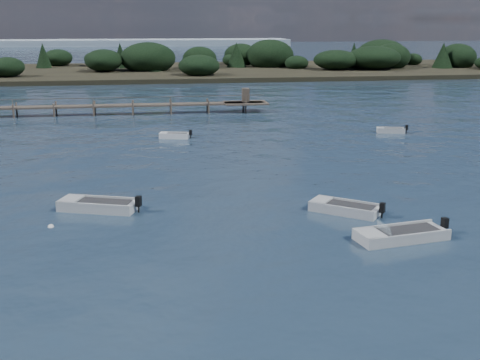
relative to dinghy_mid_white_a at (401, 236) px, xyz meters
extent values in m
plane|color=#182738|center=(-4.85, 54.60, -0.15)|extent=(400.00, 400.00, 0.00)
cube|color=#A1A5A7|center=(0.02, 0.00, -0.05)|extent=(4.73, 2.40, 0.66)
cube|color=#A1A5A7|center=(-1.68, -0.27, 0.33)|extent=(1.32, 1.68, 0.13)
cube|color=#252527|center=(0.37, 0.06, 0.26)|extent=(3.25, 1.83, 0.11)
cube|color=#A1A5A7|center=(0.14, -0.78, 0.33)|extent=(4.48, 0.84, 0.13)
cube|color=#A1A5A7|center=(-0.11, 0.78, 0.33)|extent=(4.48, 0.84, 0.13)
cube|color=black|center=(2.45, 0.40, 0.45)|extent=(0.31, 0.36, 0.52)
cylinder|color=black|center=(2.45, 0.40, -0.01)|extent=(0.11, 0.11, 0.52)
cube|color=silver|center=(-0.96, -0.16, 0.56)|extent=(0.34, 1.23, 0.39)
cube|color=silver|center=(-9.81, 27.64, -0.06)|extent=(2.79, 1.63, 0.61)
cube|color=silver|center=(-10.77, 27.87, 0.30)|extent=(0.83, 1.06, 0.12)
cube|color=#252527|center=(-9.61, 27.59, 0.23)|extent=(1.93, 1.23, 0.10)
cube|color=silver|center=(-9.92, 27.18, 0.30)|extent=(2.57, 0.72, 0.12)
cube|color=silver|center=(-9.70, 28.09, 0.30)|extent=(2.57, 0.72, 0.12)
cube|color=black|center=(-8.35, 27.28, 0.40)|extent=(0.31, 0.35, 0.48)
cylinder|color=black|center=(-8.35, 27.28, -0.02)|extent=(0.11, 0.11, 0.48)
cube|color=#A1A5A7|center=(-1.36, 4.53, -0.05)|extent=(3.98, 3.61, 0.66)
cube|color=#A1A5A7|center=(-2.49, 5.41, 0.34)|extent=(1.61, 1.71, 0.13)
cube|color=#252527|center=(-1.12, 4.34, 0.26)|extent=(2.82, 2.61, 0.11)
cube|color=#A1A5A7|center=(-1.82, 3.94, 0.34)|extent=(3.05, 2.42, 0.13)
cube|color=#A1A5A7|center=(-0.90, 5.12, 0.34)|extent=(3.05, 2.42, 0.13)
cube|color=black|center=(0.29, 3.23, 0.45)|extent=(0.41, 0.42, 0.52)
cylinder|color=black|center=(0.29, 3.23, -0.01)|extent=(0.13, 0.13, 0.52)
cube|color=#A1A5A7|center=(10.62, 27.21, -0.06)|extent=(2.72, 1.60, 0.60)
cube|color=#A1A5A7|center=(9.68, 27.44, 0.29)|extent=(0.81, 1.04, 0.12)
cube|color=#252527|center=(10.82, 27.16, 0.22)|extent=(1.88, 1.21, 0.10)
cube|color=#A1A5A7|center=(10.51, 26.77, 0.29)|extent=(2.50, 0.71, 0.12)
cube|color=#A1A5A7|center=(10.73, 27.66, 0.29)|extent=(2.50, 0.71, 0.12)
cube|color=black|center=(12.04, 26.86, 0.39)|extent=(0.30, 0.34, 0.47)
cylinder|color=black|center=(12.04, 26.86, -0.02)|extent=(0.10, 0.10, 0.47)
cube|color=#A1A5A7|center=(-15.01, 7.05, -0.04)|extent=(4.64, 2.99, 0.72)
cube|color=#A1A5A7|center=(-16.57, 7.60, 0.38)|extent=(1.47, 1.75, 0.14)
cube|color=#252527|center=(-14.69, 6.94, 0.30)|extent=(3.22, 2.22, 0.12)
cube|color=#A1A5A7|center=(-15.27, 6.33, 0.38)|extent=(4.14, 1.55, 0.14)
cube|color=#A1A5A7|center=(-14.76, 7.78, 0.38)|extent=(4.14, 1.55, 0.14)
cube|color=black|center=(-12.75, 6.26, 0.50)|extent=(0.39, 0.43, 0.57)
cylinder|color=black|center=(-12.75, 6.26, 0.01)|extent=(0.13, 0.13, 0.57)
sphere|color=silver|center=(-17.25, 4.44, -0.15)|extent=(0.32, 0.32, 0.32)
cube|color=#50453B|center=(-0.85, 42.60, 0.85)|extent=(5.00, 3.20, 0.18)
cube|color=#50453B|center=(-0.85, 42.60, 1.75)|extent=(0.80, 0.80, 1.60)
cylinder|color=#50453B|center=(-26.58, 41.75, 0.25)|extent=(0.20, 0.20, 2.20)
cylinder|color=#50453B|center=(-26.58, 43.46, 0.25)|extent=(0.20, 0.20, 2.20)
cylinder|color=#50453B|center=(-22.31, 41.75, 0.25)|extent=(0.20, 0.20, 2.20)
cylinder|color=#50453B|center=(-22.31, 43.46, 0.25)|extent=(0.20, 0.20, 2.20)
cylinder|color=#50453B|center=(-18.05, 41.75, 0.25)|extent=(0.20, 0.20, 2.20)
cylinder|color=#50453B|center=(-18.05, 43.46, 0.25)|extent=(0.20, 0.20, 2.20)
cylinder|color=#50453B|center=(-13.78, 41.75, 0.25)|extent=(0.20, 0.20, 2.20)
cylinder|color=#50453B|center=(-13.78, 43.46, 0.25)|extent=(0.20, 0.20, 2.20)
cylinder|color=#50453B|center=(-9.51, 41.75, 0.25)|extent=(0.20, 0.20, 2.20)
cylinder|color=#50453B|center=(-9.51, 43.46, 0.25)|extent=(0.20, 0.20, 2.20)
cylinder|color=#50453B|center=(-5.25, 41.75, 0.25)|extent=(0.20, 0.20, 2.20)
cylinder|color=#50453B|center=(-5.25, 43.46, 0.25)|extent=(0.20, 0.20, 2.20)
cylinder|color=#50453B|center=(-0.98, 41.75, 0.25)|extent=(0.20, 0.20, 2.20)
cylinder|color=#50453B|center=(-0.98, 43.46, 0.25)|extent=(0.20, 0.20, 2.20)
cube|color=black|center=(20.15, 94.60, -0.15)|extent=(190.00, 40.00, 1.60)
ellipsoid|color=black|center=(20.15, 94.60, 2.65)|extent=(180.50, 36.00, 4.40)
camera|label=1|loc=(-11.96, -26.20, 10.32)|focal=45.00mm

